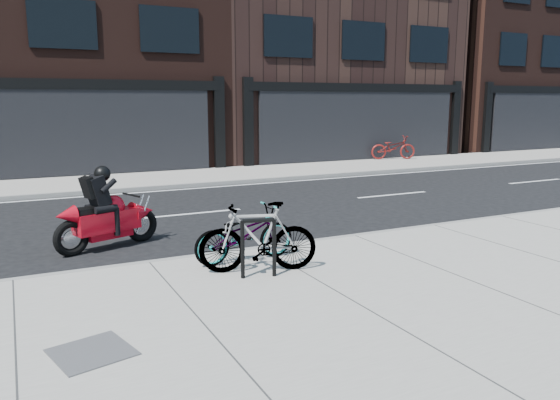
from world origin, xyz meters
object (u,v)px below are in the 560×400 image
bike_rack (258,243)px  utility_grate (92,352)px  motorcycle (112,214)px  bicycle_far (393,147)px  bicycle_rear (258,237)px  bicycle_front (244,234)px

bike_rack → utility_grate: 3.02m
utility_grate → motorcycle: bearing=77.9°
bicycle_far → utility_grate: (-14.61, -13.80, -0.51)m
bicycle_rear → bicycle_far: bicycle_rear is taller
utility_grate → bicycle_rear: bearing=33.0°
bicycle_front → motorcycle: bearing=33.9°
bicycle_front → motorcycle: (-1.71, 2.31, 0.05)m
bicycle_front → utility_grate: size_ratio=2.30×
motorcycle → bike_rack: bearing=-83.4°
bicycle_rear → bike_rack: bearing=-5.2°
motorcycle → utility_grate: 4.79m
motorcycle → utility_grate: (-1.00, -4.66, -0.50)m
bicycle_front → motorcycle: motorcycle is taller
bicycle_front → motorcycle: 2.87m
bike_rack → bicycle_far: bicycle_far is taller
bike_rack → utility_grate: size_ratio=1.19×
motorcycle → bicycle_far: size_ratio=1.02×
bike_rack → bicycle_far: 17.22m
bicycle_front → utility_grate: bicycle_front is taller
bicycle_front → bicycle_far: (11.91, 11.46, 0.07)m
utility_grate → bike_rack: bearing=30.1°
bicycle_rear → motorcycle: 3.36m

